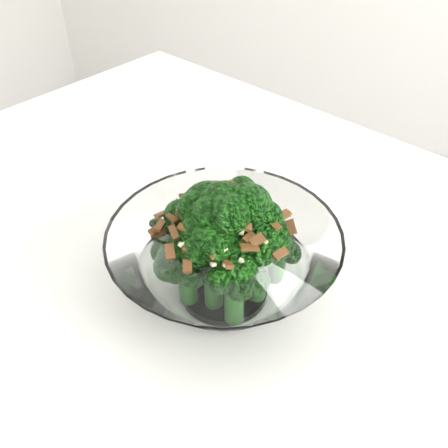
% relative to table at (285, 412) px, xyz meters
% --- Properties ---
extents(table, '(1.40, 1.15, 0.75)m').
position_rel_table_xyz_m(table, '(0.00, 0.00, 0.00)').
color(table, white).
rests_on(table, ground).
extents(broccoli_dish, '(0.21, 0.21, 0.13)m').
position_rel_table_xyz_m(broccoli_dish, '(-0.08, 0.06, 0.12)').
color(broccoli_dish, white).
rests_on(broccoli_dish, table).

